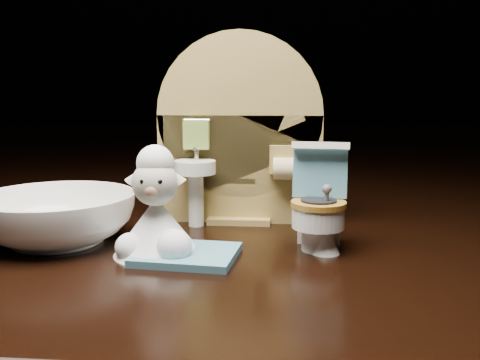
# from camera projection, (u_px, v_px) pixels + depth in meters

# --- Properties ---
(backdrop_panel) EXTENTS (0.13, 0.05, 0.15)m
(backdrop_panel) POSITION_uv_depth(u_px,v_px,m) (239.00, 140.00, 0.42)
(backdrop_panel) COLOR #9F8444
(backdrop_panel) RESTS_ON ground
(toy_toilet) EXTENTS (0.04, 0.05, 0.07)m
(toy_toilet) POSITION_uv_depth(u_px,v_px,m) (319.00, 210.00, 0.36)
(toy_toilet) COLOR white
(toy_toilet) RESTS_ON ground
(bath_mat) EXTENTS (0.07, 0.06, 0.00)m
(bath_mat) POSITION_uv_depth(u_px,v_px,m) (187.00, 255.00, 0.34)
(bath_mat) COLOR teal
(bath_mat) RESTS_ON ground
(toilet_brush) EXTENTS (0.02, 0.02, 0.05)m
(toilet_brush) POSITION_uv_depth(u_px,v_px,m) (326.00, 235.00, 0.35)
(toilet_brush) COLOR white
(toilet_brush) RESTS_ON ground
(plush_lamb) EXTENTS (0.06, 0.06, 0.07)m
(plush_lamb) POSITION_uv_depth(u_px,v_px,m) (157.00, 217.00, 0.34)
(plush_lamb) COLOR white
(plush_lamb) RESTS_ON ground
(ceramic_bowl) EXTENTS (0.11, 0.11, 0.03)m
(ceramic_bowl) POSITION_uv_depth(u_px,v_px,m) (57.00, 218.00, 0.37)
(ceramic_bowl) COLOR white
(ceramic_bowl) RESTS_ON ground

